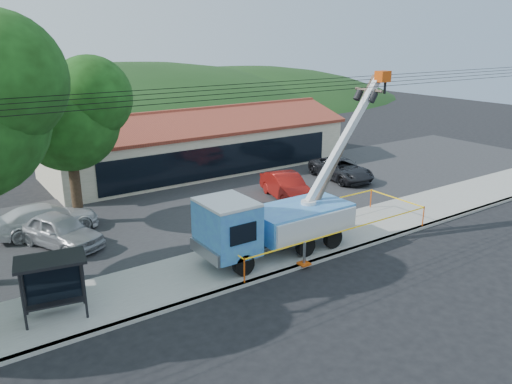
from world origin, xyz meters
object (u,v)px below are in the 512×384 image
object	(u,v)px
utility_truck	(273,221)
leaning_pole	(340,150)
car_dark	(340,180)
car_red	(286,200)
car_silver	(62,248)
car_white	(48,234)
bus_shelter	(52,273)

from	to	relation	value
utility_truck	leaning_pole	bearing A→B (deg)	3.71
utility_truck	car_dark	size ratio (longest dim) A/B	1.96
utility_truck	car_red	distance (m)	8.45
leaning_pole	car_silver	size ratio (longest dim) A/B	1.69
utility_truck	car_white	bearing A→B (deg)	132.49
car_dark	bus_shelter	bearing A→B (deg)	-155.23
car_silver	car_red	world-z (taller)	car_silver
car_white	bus_shelter	bearing A→B (deg)	169.08
car_silver	car_red	xyz separation A→B (m)	(13.39, -0.38, 0.00)
car_red	leaning_pole	bearing A→B (deg)	-89.24
car_red	car_white	world-z (taller)	car_red
leaning_pole	car_white	xyz separation A→B (m)	(-12.29, 8.45, -4.45)
leaning_pole	car_red	distance (m)	7.46
car_red	car_dark	distance (m)	6.08
leaning_pole	bus_shelter	world-z (taller)	leaning_pole
bus_shelter	car_red	size ratio (longest dim) A/B	0.53
bus_shelter	car_white	size ratio (longest dim) A/B	0.50
car_silver	car_white	size ratio (longest dim) A/B	0.91
leaning_pole	car_dark	size ratio (longest dim) A/B	1.51
car_white	car_dark	distance (m)	19.51
car_white	car_dark	size ratio (longest dim) A/B	0.98
car_silver	car_dark	size ratio (longest dim) A/B	0.89
leaning_pole	car_silver	distance (m)	14.34
bus_shelter	car_silver	world-z (taller)	bus_shelter
leaning_pole	car_dark	distance (m)	11.12
bus_shelter	car_dark	xyz separation A→B (m)	(21.07, 7.37, -1.80)
leaning_pole	car_red	world-z (taller)	leaning_pole
car_red	car_white	size ratio (longest dim) A/B	0.94
leaning_pole	bus_shelter	bearing A→B (deg)	-179.42
leaning_pole	car_silver	bearing A→B (deg)	152.81
utility_truck	car_dark	world-z (taller)	utility_truck
car_silver	car_dark	world-z (taller)	car_silver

